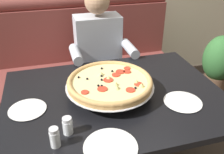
{
  "coord_description": "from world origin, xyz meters",
  "views": [
    {
      "loc": [
        -0.37,
        -1.24,
        1.6
      ],
      "look_at": [
        -0.0,
        0.06,
        0.84
      ],
      "focal_mm": 39.46,
      "sensor_mm": 36.0,
      "label": 1
    }
  ],
  "objects_px": {
    "plate_near_right": "(27,109)",
    "shaker_oregano": "(68,127)",
    "plate_near_left": "(183,101)",
    "dining_table": "(115,105)",
    "diner_main": "(101,54)",
    "shaker_pepper_flakes": "(55,139)",
    "potted_plant": "(219,63)",
    "pizza": "(110,82)",
    "plate_far_side": "(111,146)",
    "booth_bench": "(89,72)"
  },
  "relations": [
    {
      "from": "dining_table",
      "to": "plate_near_right",
      "type": "height_order",
      "value": "plate_near_right"
    },
    {
      "from": "shaker_pepper_flakes",
      "to": "plate_near_right",
      "type": "relative_size",
      "value": 0.49
    },
    {
      "from": "diner_main",
      "to": "shaker_oregano",
      "type": "xyz_separation_m",
      "value": [
        -0.4,
        -0.97,
        0.07
      ]
    },
    {
      "from": "shaker_oregano",
      "to": "plate_near_right",
      "type": "xyz_separation_m",
      "value": [
        -0.2,
        0.25,
        -0.03
      ]
    },
    {
      "from": "booth_bench",
      "to": "plate_near_right",
      "type": "height_order",
      "value": "booth_bench"
    },
    {
      "from": "plate_near_right",
      "to": "shaker_oregano",
      "type": "bearing_deg",
      "value": -51.18
    },
    {
      "from": "shaker_oregano",
      "to": "dining_table",
      "type": "bearing_deg",
      "value": 39.58
    },
    {
      "from": "plate_near_right",
      "to": "potted_plant",
      "type": "height_order",
      "value": "plate_near_right"
    },
    {
      "from": "plate_near_right",
      "to": "potted_plant",
      "type": "relative_size",
      "value": 0.31
    },
    {
      "from": "diner_main",
      "to": "plate_near_left",
      "type": "height_order",
      "value": "diner_main"
    },
    {
      "from": "diner_main",
      "to": "potted_plant",
      "type": "distance_m",
      "value": 1.41
    },
    {
      "from": "plate_near_left",
      "to": "plate_near_right",
      "type": "xyz_separation_m",
      "value": [
        -0.9,
        0.17,
        0.0
      ]
    },
    {
      "from": "booth_bench",
      "to": "potted_plant",
      "type": "height_order",
      "value": "booth_bench"
    },
    {
      "from": "shaker_oregano",
      "to": "plate_far_side",
      "type": "distance_m",
      "value": 0.24
    },
    {
      "from": "diner_main",
      "to": "plate_far_side",
      "type": "xyz_separation_m",
      "value": [
        -0.22,
        -1.13,
        0.04
      ]
    },
    {
      "from": "dining_table",
      "to": "pizza",
      "type": "relative_size",
      "value": 2.52
    },
    {
      "from": "shaker_pepper_flakes",
      "to": "plate_far_side",
      "type": "relative_size",
      "value": 0.4
    },
    {
      "from": "shaker_oregano",
      "to": "plate_near_left",
      "type": "height_order",
      "value": "shaker_oregano"
    },
    {
      "from": "pizza",
      "to": "plate_far_side",
      "type": "xyz_separation_m",
      "value": [
        -0.12,
        -0.44,
        -0.08
      ]
    },
    {
      "from": "plate_near_right",
      "to": "potted_plant",
      "type": "bearing_deg",
      "value": 22.91
    },
    {
      "from": "pizza",
      "to": "shaker_pepper_flakes",
      "type": "bearing_deg",
      "value": -135.68
    },
    {
      "from": "booth_bench",
      "to": "plate_near_right",
      "type": "relative_size",
      "value": 8.3
    },
    {
      "from": "diner_main",
      "to": "shaker_pepper_flakes",
      "type": "xyz_separation_m",
      "value": [
        -0.46,
        -1.04,
        0.08
      ]
    },
    {
      "from": "pizza",
      "to": "plate_near_right",
      "type": "relative_size",
      "value": 2.53
    },
    {
      "from": "dining_table",
      "to": "plate_far_side",
      "type": "distance_m",
      "value": 0.46
    },
    {
      "from": "booth_bench",
      "to": "shaker_oregano",
      "type": "distance_m",
      "value": 1.34
    },
    {
      "from": "diner_main",
      "to": "shaker_pepper_flakes",
      "type": "relative_size",
      "value": 12.15
    },
    {
      "from": "plate_near_left",
      "to": "dining_table",
      "type": "bearing_deg",
      "value": 153.0
    },
    {
      "from": "booth_bench",
      "to": "dining_table",
      "type": "relative_size",
      "value": 1.3
    },
    {
      "from": "shaker_pepper_flakes",
      "to": "plate_near_right",
      "type": "xyz_separation_m",
      "value": [
        -0.14,
        0.32,
        -0.03
      ]
    },
    {
      "from": "plate_near_right",
      "to": "potted_plant",
      "type": "distance_m",
      "value": 2.17
    },
    {
      "from": "dining_table",
      "to": "shaker_oregano",
      "type": "distance_m",
      "value": 0.44
    },
    {
      "from": "pizza",
      "to": "plate_near_left",
      "type": "xyz_separation_m",
      "value": [
        0.4,
        -0.2,
        -0.08
      ]
    },
    {
      "from": "pizza",
      "to": "potted_plant",
      "type": "xyz_separation_m",
      "value": [
        1.47,
        0.8,
        -0.44
      ]
    },
    {
      "from": "shaker_pepper_flakes",
      "to": "potted_plant",
      "type": "relative_size",
      "value": 0.15
    },
    {
      "from": "potted_plant",
      "to": "pizza",
      "type": "bearing_deg",
      "value": -151.38
    },
    {
      "from": "pizza",
      "to": "potted_plant",
      "type": "distance_m",
      "value": 1.73
    },
    {
      "from": "plate_near_left",
      "to": "plate_near_right",
      "type": "distance_m",
      "value": 0.91
    },
    {
      "from": "dining_table",
      "to": "potted_plant",
      "type": "distance_m",
      "value": 1.68
    },
    {
      "from": "pizza",
      "to": "shaker_pepper_flakes",
      "type": "relative_size",
      "value": 5.19
    },
    {
      "from": "diner_main",
      "to": "plate_near_right",
      "type": "relative_size",
      "value": 5.94
    },
    {
      "from": "diner_main",
      "to": "plate_near_right",
      "type": "distance_m",
      "value": 0.94
    },
    {
      "from": "potted_plant",
      "to": "plate_near_left",
      "type": "bearing_deg",
      "value": -136.94
    },
    {
      "from": "diner_main",
      "to": "plate_near_left",
      "type": "bearing_deg",
      "value": -71.49
    },
    {
      "from": "booth_bench",
      "to": "plate_near_right",
      "type": "xyz_separation_m",
      "value": [
        -0.53,
        -0.98,
        0.35
      ]
    },
    {
      "from": "plate_near_left",
      "to": "potted_plant",
      "type": "xyz_separation_m",
      "value": [
        1.07,
        1.0,
        -0.36
      ]
    },
    {
      "from": "shaker_pepper_flakes",
      "to": "plate_near_right",
      "type": "height_order",
      "value": "shaker_pepper_flakes"
    },
    {
      "from": "plate_near_right",
      "to": "shaker_pepper_flakes",
      "type": "bearing_deg",
      "value": -67.28
    },
    {
      "from": "plate_near_left",
      "to": "potted_plant",
      "type": "height_order",
      "value": "plate_near_left"
    },
    {
      "from": "shaker_oregano",
      "to": "plate_near_left",
      "type": "xyz_separation_m",
      "value": [
        0.69,
        0.08,
        -0.03
      ]
    }
  ]
}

